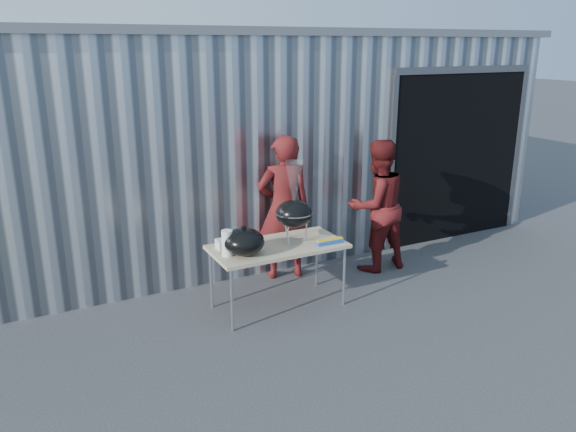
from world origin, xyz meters
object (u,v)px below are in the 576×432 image
folding_table (278,248)px  person_bystander (377,206)px  person_cook (284,208)px  kettle_grill (294,206)px

folding_table → person_bystander: person_bystander is taller
person_cook → folding_table: bearing=71.0°
folding_table → person_cook: 0.92m
person_cook → kettle_grill: bearing=83.7°
kettle_grill → person_bystander: person_bystander is taller
folding_table → kettle_grill: size_ratio=1.61×
folding_table → kettle_grill: 0.51m
kettle_grill → person_bystander: size_ratio=0.53×
person_cook → person_bystander: person_cook is taller
folding_table → kettle_grill: (0.21, 0.02, 0.46)m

